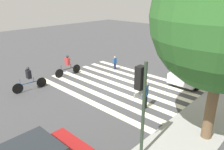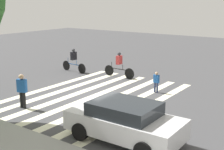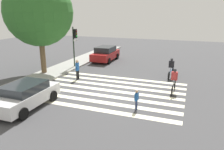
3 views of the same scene
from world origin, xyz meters
The scene contains 11 objects.
ground_plane centered at (0.00, 0.00, 0.00)m, with size 60.00×60.00×0.00m, color #444447.
sidewalk_curb centered at (0.00, 6.25, 0.07)m, with size 36.00×2.50×0.14m.
crosswalk_stripes centered at (0.00, 0.00, 0.00)m, with size 6.61×10.00×0.01m.
traffic_light centered at (4.83, 5.31, 2.72)m, with size 0.60×0.50×3.89m.
street_tree centered at (1.96, 6.83, 5.18)m, with size 5.51×5.51×7.95m.
pedestrian_adult_yellow_jacket centered at (1.53, 3.29, 0.90)m, with size 0.48×0.32×1.60m.
pedestrian_child_with_backpack centered at (-2.30, -2.49, 0.64)m, with size 0.33×0.18×1.14m.
cyclist_far_lane centered at (1.24, -4.16, 0.87)m, with size 2.30×0.41×1.64m.
cyclist_mid_street centered at (4.67, -3.64, 0.87)m, with size 2.27×0.42×1.63m.
car_parked_far_curb centered at (-4.16, 3.45, 0.73)m, with size 4.15×2.01×1.41m.
car_parked_silver_sedan centered at (8.70, 3.77, 0.80)m, with size 4.32×2.04×1.58m.
Camera 3 is at (-13.20, -5.07, 5.23)m, focal length 35.00 mm.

